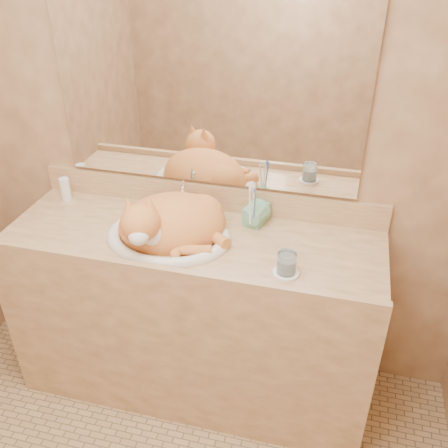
% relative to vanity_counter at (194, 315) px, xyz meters
% --- Properties ---
extents(wall_back, '(2.40, 0.02, 2.50)m').
position_rel_vanity_counter_xyz_m(wall_back, '(0.00, 0.28, 0.82)').
color(wall_back, brown).
rests_on(wall_back, ground).
extents(vanity_counter, '(1.60, 0.55, 0.85)m').
position_rel_vanity_counter_xyz_m(vanity_counter, '(0.00, 0.00, 0.00)').
color(vanity_counter, '#966B43').
rests_on(vanity_counter, floor).
extents(mirror, '(1.30, 0.02, 0.80)m').
position_rel_vanity_counter_xyz_m(mirror, '(0.00, 0.26, 0.97)').
color(mirror, white).
rests_on(mirror, wall_back).
extents(sink_basin, '(0.53, 0.45, 0.16)m').
position_rel_vanity_counter_xyz_m(sink_basin, '(-0.09, -0.02, 0.51)').
color(sink_basin, white).
rests_on(sink_basin, vanity_counter).
extents(faucet, '(0.04, 0.11, 0.15)m').
position_rel_vanity_counter_xyz_m(faucet, '(-0.09, 0.18, 0.50)').
color(faucet, white).
rests_on(faucet, vanity_counter).
extents(cat, '(0.56, 0.52, 0.25)m').
position_rel_vanity_counter_xyz_m(cat, '(-0.09, -0.01, 0.50)').
color(cat, '#CF6E2F').
rests_on(cat, sink_basin).
extents(soap_dispenser, '(0.10, 0.10, 0.18)m').
position_rel_vanity_counter_xyz_m(soap_dispenser, '(0.22, 0.14, 0.52)').
color(soap_dispenser, '#6DAE8A').
rests_on(soap_dispenser, vanity_counter).
extents(toothbrush_cup, '(0.12, 0.12, 0.10)m').
position_rel_vanity_counter_xyz_m(toothbrush_cup, '(0.23, 0.12, 0.47)').
color(toothbrush_cup, '#6DAE8A').
rests_on(toothbrush_cup, vanity_counter).
extents(toothbrushes, '(0.03, 0.03, 0.21)m').
position_rel_vanity_counter_xyz_m(toothbrushes, '(0.23, 0.12, 0.55)').
color(toothbrushes, white).
rests_on(toothbrushes, toothbrush_cup).
extents(saucer, '(0.10, 0.10, 0.01)m').
position_rel_vanity_counter_xyz_m(saucer, '(0.42, -0.15, 0.43)').
color(saucer, white).
rests_on(saucer, vanity_counter).
extents(water_glass, '(0.07, 0.07, 0.08)m').
position_rel_vanity_counter_xyz_m(water_glass, '(0.42, -0.15, 0.48)').
color(water_glass, silver).
rests_on(water_glass, saucer).
extents(lotion_bottle, '(0.05, 0.05, 0.11)m').
position_rel_vanity_counter_xyz_m(lotion_bottle, '(-0.67, 0.17, 0.48)').
color(lotion_bottle, white).
rests_on(lotion_bottle, vanity_counter).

